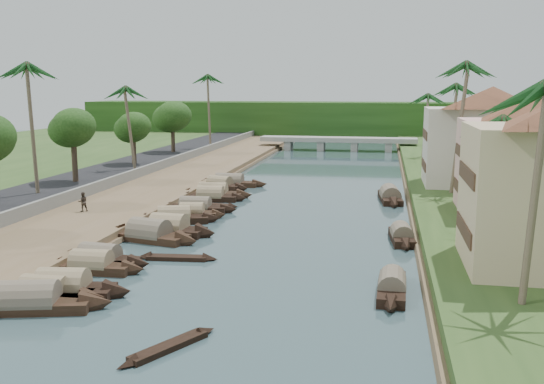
# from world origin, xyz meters

# --- Properties ---
(ground) EXTENTS (220.00, 220.00, 0.00)m
(ground) POSITION_xyz_m (0.00, 0.00, 0.00)
(ground) COLOR #354B4F
(ground) RESTS_ON ground
(left_bank) EXTENTS (10.00, 180.00, 0.80)m
(left_bank) POSITION_xyz_m (-16.00, 20.00, 0.40)
(left_bank) COLOR brown
(left_bank) RESTS_ON ground
(right_bank) EXTENTS (16.00, 180.00, 1.20)m
(right_bank) POSITION_xyz_m (19.00, 20.00, 0.60)
(right_bank) COLOR #2A451B
(right_bank) RESTS_ON ground
(road) EXTENTS (8.00, 180.00, 1.40)m
(road) POSITION_xyz_m (-24.50, 20.00, 0.70)
(road) COLOR black
(road) RESTS_ON ground
(retaining_wall) EXTENTS (0.40, 180.00, 1.10)m
(retaining_wall) POSITION_xyz_m (-20.20, 20.00, 1.35)
(retaining_wall) COLOR slate
(retaining_wall) RESTS_ON left_bank
(treeline) EXTENTS (120.00, 14.00, 8.00)m
(treeline) POSITION_xyz_m (0.00, 100.00, 4.00)
(treeline) COLOR #17370F
(treeline) RESTS_ON ground
(bridge) EXTENTS (28.00, 4.00, 2.40)m
(bridge) POSITION_xyz_m (0.00, 72.00, 1.72)
(bridge) COLOR gray
(bridge) RESTS_ON ground
(building_mid) EXTENTS (14.11, 14.11, 9.70)m
(building_mid) POSITION_xyz_m (19.99, 14.00, 6.13)
(building_mid) COLOR beige
(building_mid) RESTS_ON right_bank
(building_far) EXTENTS (15.59, 15.59, 10.20)m
(building_far) POSITION_xyz_m (18.99, 28.00, 6.38)
(building_far) COLOR beige
(building_far) RESTS_ON right_bank
(building_distant) EXTENTS (12.62, 12.62, 9.20)m
(building_distant) POSITION_xyz_m (19.99, 48.00, 5.88)
(building_distant) COLOR tan
(building_distant) RESTS_ON right_bank
(sampan_0) EXTENTS (8.95, 3.90, 2.30)m
(sampan_0) POSITION_xyz_m (-9.40, -10.79, 0.42)
(sampan_0) COLOR black
(sampan_0) RESTS_ON ground
(sampan_1) EXTENTS (7.95, 2.77, 2.31)m
(sampan_1) POSITION_xyz_m (-8.77, -8.47, 0.42)
(sampan_1) COLOR black
(sampan_1) RESTS_ON ground
(sampan_2) EXTENTS (7.19, 1.72, 1.93)m
(sampan_2) POSITION_xyz_m (-9.41, -9.24, 0.41)
(sampan_2) COLOR black
(sampan_2) RESTS_ON ground
(sampan_3) EXTENTS (7.41, 2.26, 2.00)m
(sampan_3) POSITION_xyz_m (-9.54, -2.53, 0.41)
(sampan_3) COLOR black
(sampan_3) RESTS_ON ground
(sampan_4) EXTENTS (7.03, 1.87, 2.02)m
(sampan_4) POSITION_xyz_m (-9.30, -4.10, 0.41)
(sampan_4) COLOR black
(sampan_4) RESTS_ON ground
(sampan_5) EXTENTS (8.05, 2.62, 2.49)m
(sampan_5) POSITION_xyz_m (-7.97, 5.99, 0.42)
(sampan_5) COLOR black
(sampan_5) RESTS_ON ground
(sampan_6) EXTENTS (8.68, 3.87, 2.49)m
(sampan_6) POSITION_xyz_m (-8.77, 4.00, 0.42)
(sampan_6) COLOR black
(sampan_6) RESTS_ON ground
(sampan_7) EXTENTS (8.07, 3.70, 2.12)m
(sampan_7) POSITION_xyz_m (-8.95, 10.05, 0.41)
(sampan_7) COLOR black
(sampan_7) RESTS_ON ground
(sampan_8) EXTENTS (6.23, 2.33, 1.93)m
(sampan_8) POSITION_xyz_m (-8.09, 12.12, 0.41)
(sampan_8) COLOR black
(sampan_8) RESTS_ON ground
(sampan_9) EXTENTS (8.11, 1.93, 2.06)m
(sampan_9) POSITION_xyz_m (-8.63, 14.79, 0.41)
(sampan_9) COLOR black
(sampan_9) RESTS_ON ground
(sampan_10) EXTENTS (8.58, 2.39, 2.32)m
(sampan_10) POSITION_xyz_m (-9.06, 22.17, 0.42)
(sampan_10) COLOR black
(sampan_10) RESTS_ON ground
(sampan_11) EXTENTS (7.68, 2.31, 2.18)m
(sampan_11) POSITION_xyz_m (-8.82, 20.36, 0.42)
(sampan_11) COLOR black
(sampan_11) RESTS_ON ground
(sampan_12) EXTENTS (9.18, 1.96, 2.18)m
(sampan_12) POSITION_xyz_m (-9.24, 29.66, 0.41)
(sampan_12) COLOR black
(sampan_12) RESTS_ON ground
(sampan_13) EXTENTS (7.68, 3.91, 2.09)m
(sampan_13) POSITION_xyz_m (-9.84, 27.58, 0.41)
(sampan_13) COLOR black
(sampan_13) RESTS_ON ground
(sampan_14) EXTENTS (1.67, 7.37, 1.83)m
(sampan_14) POSITION_xyz_m (8.95, -4.73, 0.40)
(sampan_14) COLOR black
(sampan_14) RESTS_ON ground
(sampan_15) EXTENTS (1.99, 6.79, 1.85)m
(sampan_15) POSITION_xyz_m (9.77, 7.24, 0.40)
(sampan_15) COLOR black
(sampan_15) RESTS_ON ground
(sampan_16) EXTENTS (2.64, 9.35, 2.24)m
(sampan_16) POSITION_xyz_m (9.02, 23.80, 0.42)
(sampan_16) COLOR black
(sampan_16) RESTS_ON ground
(canoe_0) EXTENTS (3.36, 5.19, 0.73)m
(canoe_0) POSITION_xyz_m (-0.69, -13.93, 0.10)
(canoe_0) COLOR black
(canoe_0) RESTS_ON ground
(canoe_1) EXTENTS (5.55, 1.37, 0.89)m
(canoe_1) POSITION_xyz_m (-5.02, -0.53, 0.10)
(canoe_1) COLOR black
(canoe_1) RESTS_ON ground
(canoe_2) EXTENTS (5.10, 1.18, 0.73)m
(canoe_2) POSITION_xyz_m (-7.73, 17.56, 0.10)
(canoe_2) COLOR black
(canoe_2) RESTS_ON ground
(palm_0) EXTENTS (3.20, 3.20, 11.69)m
(palm_0) POSITION_xyz_m (15.00, -8.55, 11.09)
(palm_0) COLOR #72624C
(palm_0) RESTS_ON ground
(palm_1) EXTENTS (3.20, 3.20, 9.50)m
(palm_1) POSITION_xyz_m (16.00, 6.09, 8.98)
(palm_1) COLOR #72624C
(palm_1) RESTS_ON ground
(palm_2) EXTENTS (3.20, 3.20, 13.80)m
(palm_2) POSITION_xyz_m (15.00, 22.54, 13.13)
(palm_2) COLOR #72624C
(palm_2) RESTS_ON ground
(palm_3) EXTENTS (3.20, 3.20, 11.87)m
(palm_3) POSITION_xyz_m (16.00, 39.59, 11.27)
(palm_3) COLOR #72624C
(palm_3) RESTS_ON ground
(palm_5) EXTENTS (3.20, 3.20, 13.47)m
(palm_5) POSITION_xyz_m (-24.00, 14.00, 13.00)
(palm_5) COLOR #72624C
(palm_5) RESTS_ON ground
(palm_6) EXTENTS (3.20, 3.20, 11.34)m
(palm_6) POSITION_xyz_m (-22.00, 31.92, 10.97)
(palm_6) COLOR #72624C
(palm_6) RESTS_ON ground
(palm_7) EXTENTS (3.20, 3.20, 10.50)m
(palm_7) POSITION_xyz_m (14.00, 54.26, 9.95)
(palm_7) COLOR #72624C
(palm_7) RESTS_ON ground
(palm_8) EXTENTS (3.20, 3.20, 13.30)m
(palm_8) POSITION_xyz_m (-20.50, 60.22, 12.84)
(palm_8) COLOR #72624C
(palm_8) RESTS_ON ground
(tree_3) EXTENTS (4.55, 4.55, 7.55)m
(tree_3) POSITION_xyz_m (-24.00, 21.35, 6.97)
(tree_3) COLOR #443326
(tree_3) RESTS_ON ground
(tree_4) EXTENTS (4.37, 4.37, 6.52)m
(tree_4) POSITION_xyz_m (-24.00, 36.86, 6.03)
(tree_4) COLOR #443326
(tree_4) RESTS_ON ground
(tree_5) EXTENTS (5.38, 5.38, 7.60)m
(tree_5) POSITION_xyz_m (-24.00, 51.90, 6.71)
(tree_5) COLOR #443326
(tree_5) RESTS_ON ground
(tree_6) EXTENTS (4.80, 4.80, 7.07)m
(tree_6) POSITION_xyz_m (24.00, 30.83, 6.22)
(tree_6) COLOR #443326
(tree_6) RESTS_ON ground
(person_far) EXTENTS (1.03, 0.98, 1.67)m
(person_far) POSITION_xyz_m (-16.95, 9.50, 1.64)
(person_far) COLOR #3A3128
(person_far) RESTS_ON left_bank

